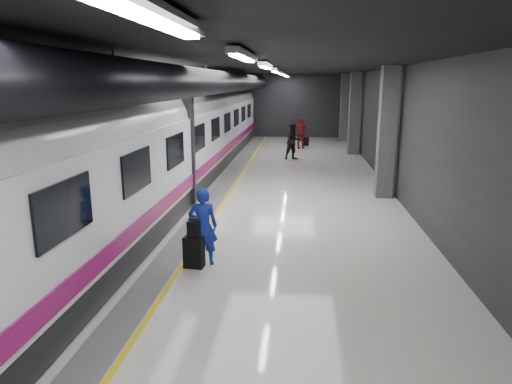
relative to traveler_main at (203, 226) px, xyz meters
name	(u,v)px	position (x,y,z in m)	size (l,w,h in m)	color
ground	(249,208)	(0.48, 4.69, -0.87)	(40.00, 40.00, 0.00)	silver
platform_hall	(243,95)	(0.20, 5.64, 2.66)	(10.02, 40.02, 4.51)	black
train	(147,143)	(-2.76, 4.69, 1.19)	(3.05, 38.00, 4.05)	black
traveler_main	(203,226)	(0.00, 0.00, 0.00)	(0.64, 0.42, 1.75)	#182AB6
suitcase_main	(194,252)	(-0.17, -0.21, -0.53)	(0.43, 0.27, 0.69)	black
shoulder_bag	(194,230)	(-0.15, -0.23, 0.00)	(0.27, 0.14, 0.35)	black
traveler_far_a	(293,141)	(1.73, 14.42, 0.09)	(0.94, 0.73, 1.93)	black
traveler_far_b	(301,133)	(2.09, 18.70, 0.07)	(1.11, 0.46, 1.89)	maroon
suitcase_far	(306,141)	(2.43, 19.89, -0.60)	(0.37, 0.24, 0.55)	black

